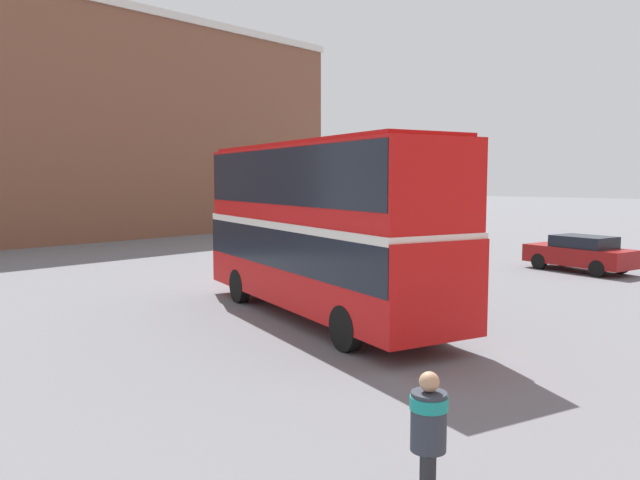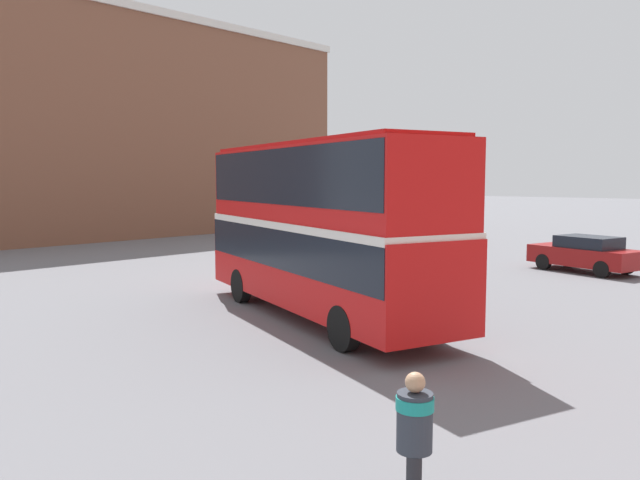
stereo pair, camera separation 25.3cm
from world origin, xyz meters
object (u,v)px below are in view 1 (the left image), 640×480
(parked_car_kerb_far, at_px, (332,233))
(parked_car_kerb_near, at_px, (580,253))
(double_decker_bus, at_px, (320,219))
(pedestrian_foreground, at_px, (428,431))

(parked_car_kerb_far, bearing_deg, parked_car_kerb_near, 177.44)
(double_decker_bus, xyz_separation_m, pedestrian_foreground, (7.80, -6.83, -1.68))
(parked_car_kerb_near, bearing_deg, pedestrian_foreground, 119.18)
(double_decker_bus, relative_size, pedestrian_foreground, 6.10)
(pedestrian_foreground, bearing_deg, double_decker_bus, -79.34)
(pedestrian_foreground, xyz_separation_m, parked_car_kerb_far, (-19.39, 20.59, -0.26))
(pedestrian_foreground, xyz_separation_m, parked_car_kerb_near, (-5.65, 20.43, -0.28))
(parked_car_kerb_near, bearing_deg, double_decker_bus, 94.73)
(double_decker_bus, bearing_deg, pedestrian_foreground, -22.49)
(double_decker_bus, distance_m, pedestrian_foreground, 10.50)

